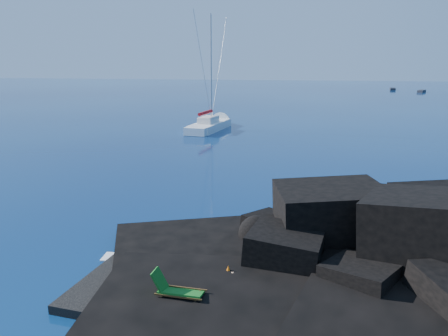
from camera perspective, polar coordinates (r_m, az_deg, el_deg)
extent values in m
plane|color=#04133F|center=(19.00, -18.45, -14.46)|extent=(400.00, 400.00, 0.00)
cube|color=black|center=(17.82, -4.38, -15.72)|extent=(9.08, 6.86, 0.70)
cube|color=silver|center=(18.02, -0.30, -13.95)|extent=(2.23, 1.37, 0.05)
cone|color=orange|center=(17.93, 0.57, -13.31)|extent=(0.33, 0.33, 0.49)
cube|color=black|center=(149.45, 21.16, 9.48)|extent=(2.07, 5.06, 0.66)
cube|color=#29292E|center=(141.82, 24.39, 9.01)|extent=(3.38, 5.08, 0.65)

